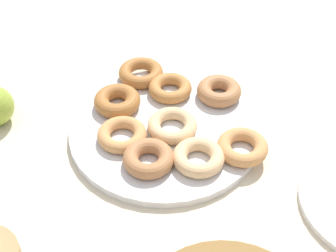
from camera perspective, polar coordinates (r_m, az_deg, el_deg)
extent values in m
plane|color=beige|center=(0.92, -0.40, -0.81)|extent=(2.40, 2.40, 0.00)
cylinder|color=silver|center=(0.91, -0.41, -0.46)|extent=(0.35, 0.35, 0.02)
torus|color=#EABC84|center=(0.89, 0.52, 0.06)|extent=(0.12, 0.12, 0.02)
torus|color=#BC7A3D|center=(0.97, 0.25, 4.44)|extent=(0.09, 0.09, 0.02)
torus|color=tan|center=(0.88, -5.37, -1.01)|extent=(0.13, 0.13, 0.02)
torus|color=#EABC84|center=(0.84, 3.57, -3.65)|extent=(0.12, 0.12, 0.03)
torus|color=#B27547|center=(0.97, 5.96, 4.08)|extent=(0.12, 0.12, 0.03)
torus|color=#AD6B33|center=(0.95, -5.93, 2.93)|extent=(0.11, 0.11, 0.03)
torus|color=#B27547|center=(0.83, -2.29, -3.78)|extent=(0.12, 0.12, 0.03)
torus|color=#AD6B33|center=(1.01, -3.17, 6.20)|extent=(0.10, 0.10, 0.03)
torus|color=tan|center=(0.86, 8.64, -2.43)|extent=(0.11, 0.11, 0.02)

